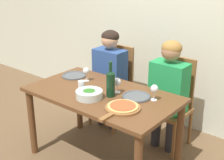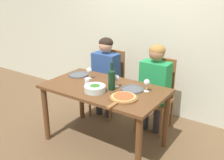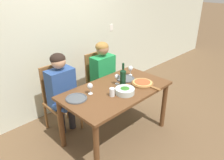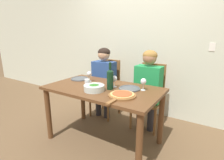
# 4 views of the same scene
# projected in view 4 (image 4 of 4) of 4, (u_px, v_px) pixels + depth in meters

# --- Properties ---
(ground_plane) EXTENTS (40.00, 40.00, 0.00)m
(ground_plane) POSITION_uv_depth(u_px,v_px,m) (104.00, 140.00, 2.43)
(ground_plane) COLOR brown
(back_wall) EXTENTS (10.00, 0.06, 2.70)m
(back_wall) POSITION_uv_depth(u_px,v_px,m) (142.00, 39.00, 3.09)
(back_wall) COLOR beige
(back_wall) RESTS_ON ground
(dining_table) EXTENTS (1.47, 0.82, 0.77)m
(dining_table) POSITION_uv_depth(u_px,v_px,m) (103.00, 96.00, 2.26)
(dining_table) COLOR brown
(dining_table) RESTS_ON ground
(chair_left) EXTENTS (0.42, 0.42, 0.99)m
(chair_left) POSITION_uv_depth(u_px,v_px,m) (107.00, 86.00, 3.15)
(chair_left) COLOR brown
(chair_left) RESTS_ON ground
(chair_right) EXTENTS (0.42, 0.42, 0.99)m
(chair_right) POSITION_uv_depth(u_px,v_px,m) (150.00, 94.00, 2.74)
(chair_right) COLOR brown
(chair_right) RESTS_ON ground
(person_woman) EXTENTS (0.47, 0.51, 1.21)m
(person_woman) POSITION_uv_depth(u_px,v_px,m) (104.00, 76.00, 3.00)
(person_woman) COLOR #28282D
(person_woman) RESTS_ON ground
(person_man) EXTENTS (0.47, 0.51, 1.21)m
(person_man) POSITION_uv_depth(u_px,v_px,m) (148.00, 83.00, 2.58)
(person_man) COLOR #28282D
(person_man) RESTS_ON ground
(wine_bottle) EXTENTS (0.08, 0.08, 0.34)m
(wine_bottle) POSITION_uv_depth(u_px,v_px,m) (110.00, 79.00, 2.13)
(wine_bottle) COLOR black
(wine_bottle) RESTS_ON dining_table
(broccoli_bowl) EXTENTS (0.25, 0.25, 0.08)m
(broccoli_bowl) POSITION_uv_depth(u_px,v_px,m) (94.00, 88.00, 2.10)
(broccoli_bowl) COLOR silver
(broccoli_bowl) RESTS_ON dining_table
(dinner_plate_left) EXTENTS (0.27, 0.27, 0.02)m
(dinner_plate_left) POSITION_uv_depth(u_px,v_px,m) (80.00, 79.00, 2.64)
(dinner_plate_left) COLOR #4C5156
(dinner_plate_left) RESTS_ON dining_table
(dinner_plate_right) EXTENTS (0.27, 0.27, 0.02)m
(dinner_plate_right) POSITION_uv_depth(u_px,v_px,m) (129.00, 88.00, 2.17)
(dinner_plate_right) COLOR #4C5156
(dinner_plate_right) RESTS_ON dining_table
(pizza_on_board) EXTENTS (0.31, 0.45, 0.04)m
(pizza_on_board) POSITION_uv_depth(u_px,v_px,m) (122.00, 95.00, 1.91)
(pizza_on_board) COLOR brown
(pizza_on_board) RESTS_ON dining_table
(wine_glass_left) EXTENTS (0.07, 0.07, 0.15)m
(wine_glass_left) POSITION_uv_depth(u_px,v_px,m) (89.00, 74.00, 2.49)
(wine_glass_left) COLOR silver
(wine_glass_left) RESTS_ON dining_table
(wine_glass_right) EXTENTS (0.07, 0.07, 0.15)m
(wine_glass_right) POSITION_uv_depth(u_px,v_px,m) (143.00, 82.00, 2.10)
(wine_glass_right) COLOR silver
(wine_glass_right) RESTS_ON dining_table
(wine_glass_centre) EXTENTS (0.07, 0.07, 0.15)m
(wine_glass_centre) POSITION_uv_depth(u_px,v_px,m) (114.00, 79.00, 2.23)
(wine_glass_centre) COLOR silver
(wine_glass_centre) RESTS_ON dining_table
(water_tumbler) EXTENTS (0.07, 0.07, 0.11)m
(water_tumbler) POSITION_uv_depth(u_px,v_px,m) (87.00, 83.00, 2.23)
(water_tumbler) COLOR silver
(water_tumbler) RESTS_ON dining_table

